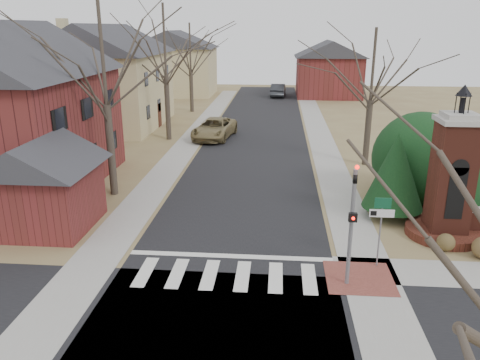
# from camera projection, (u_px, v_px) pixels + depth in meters

# --- Properties ---
(ground) EXTENTS (120.00, 120.00, 0.00)m
(ground) POSITION_uv_depth(u_px,v_px,m) (224.00, 287.00, 16.25)
(ground) COLOR brown
(ground) RESTS_ON ground
(main_street) EXTENTS (8.00, 70.00, 0.01)m
(main_street) POSITION_uv_depth(u_px,v_px,m) (256.00, 141.00, 37.08)
(main_street) COLOR black
(main_street) RESTS_ON ground
(cross_street) EXTENTS (120.00, 8.00, 0.01)m
(cross_street) POSITION_uv_depth(u_px,v_px,m) (211.00, 342.00, 13.41)
(cross_street) COLOR black
(cross_street) RESTS_ON ground
(crosswalk_zone) EXTENTS (8.00, 2.20, 0.02)m
(crosswalk_zone) POSITION_uv_depth(u_px,v_px,m) (226.00, 275.00, 17.00)
(crosswalk_zone) COLOR silver
(crosswalk_zone) RESTS_ON ground
(stop_bar) EXTENTS (8.00, 0.35, 0.02)m
(stop_bar) POSITION_uv_depth(u_px,v_px,m) (230.00, 256.00, 18.42)
(stop_bar) COLOR silver
(stop_bar) RESTS_ON ground
(sidewalk_right_main) EXTENTS (2.00, 60.00, 0.02)m
(sidewalk_right_main) POSITION_uv_depth(u_px,v_px,m) (322.00, 142.00, 36.66)
(sidewalk_right_main) COLOR gray
(sidewalk_right_main) RESTS_ON ground
(sidewalk_left) EXTENTS (2.00, 60.00, 0.02)m
(sidewalk_left) POSITION_uv_depth(u_px,v_px,m) (191.00, 140.00, 37.49)
(sidewalk_left) COLOR gray
(sidewalk_left) RESTS_ON ground
(curb_apron) EXTENTS (2.40, 2.40, 0.02)m
(curb_apron) POSITION_uv_depth(u_px,v_px,m) (359.00, 278.00, 16.81)
(curb_apron) COLOR brown
(curb_apron) RESTS_ON ground
(traffic_signal_pole) EXTENTS (0.28, 0.41, 4.50)m
(traffic_signal_pole) POSITION_uv_depth(u_px,v_px,m) (352.00, 216.00, 15.64)
(traffic_signal_pole) COLOR slate
(traffic_signal_pole) RESTS_ON ground
(sign_post) EXTENTS (0.90, 0.07, 2.75)m
(sign_post) POSITION_uv_depth(u_px,v_px,m) (381.00, 218.00, 17.08)
(sign_post) COLOR slate
(sign_post) RESTS_ON ground
(brick_gate_monument) EXTENTS (3.20, 3.20, 6.47)m
(brick_gate_monument) POSITION_uv_depth(u_px,v_px,m) (450.00, 188.00, 19.59)
(brick_gate_monument) COLOR #5B261A
(brick_gate_monument) RESTS_ON ground
(house_brick_left) EXTENTS (9.80, 11.80, 9.42)m
(house_brick_left) POSITION_uv_depth(u_px,v_px,m) (6.00, 104.00, 25.29)
(house_brick_left) COLOR maroon
(house_brick_left) RESTS_ON ground
(house_stucco_left) EXTENTS (9.80, 12.80, 9.28)m
(house_stucco_left) POSITION_uv_depth(u_px,v_px,m) (107.00, 74.00, 41.45)
(house_stucco_left) COLOR tan
(house_stucco_left) RESTS_ON ground
(garage_left) EXTENTS (4.80, 4.80, 4.29)m
(garage_left) POSITION_uv_depth(u_px,v_px,m) (42.00, 180.00, 20.48)
(garage_left) COLOR maroon
(garage_left) RESTS_ON ground
(house_distant_left) EXTENTS (10.80, 8.80, 8.53)m
(house_distant_left) POSITION_uv_depth(u_px,v_px,m) (175.00, 62.00, 61.32)
(house_distant_left) COLOR tan
(house_distant_left) RESTS_ON ground
(house_distant_right) EXTENTS (8.80, 8.80, 7.30)m
(house_distant_right) POSITION_uv_depth(u_px,v_px,m) (329.00, 68.00, 59.92)
(house_distant_right) COLOR maroon
(house_distant_right) RESTS_ON ground
(evergreen_near) EXTENTS (2.80, 2.80, 4.10)m
(evergreen_near) POSITION_uv_depth(u_px,v_px,m) (395.00, 170.00, 21.59)
(evergreen_near) COLOR #473D33
(evergreen_near) RESTS_ON ground
(evergreen_mid) EXTENTS (3.40, 3.40, 4.70)m
(evergreen_mid) POSITION_uv_depth(u_px,v_px,m) (461.00, 159.00, 22.37)
(evergreen_mid) COLOR #473D33
(evergreen_mid) RESTS_ON ground
(evergreen_mass) EXTENTS (4.80, 4.80, 4.80)m
(evergreen_mass) POSITION_uv_depth(u_px,v_px,m) (420.00, 155.00, 23.78)
(evergreen_mass) COLOR black
(evergreen_mass) RESTS_ON ground
(bare_tree_0) EXTENTS (8.05, 8.05, 11.15)m
(bare_tree_0) POSITION_uv_depth(u_px,v_px,m) (102.00, 46.00, 22.93)
(bare_tree_0) COLOR #473D33
(bare_tree_0) RESTS_ON ground
(bare_tree_1) EXTENTS (8.40, 8.40, 11.64)m
(bare_tree_1) POSITION_uv_depth(u_px,v_px,m) (164.00, 35.00, 35.13)
(bare_tree_1) COLOR #473D33
(bare_tree_1) RESTS_ON ground
(bare_tree_2) EXTENTS (7.35, 7.35, 10.19)m
(bare_tree_2) POSITION_uv_depth(u_px,v_px,m) (190.00, 43.00, 47.79)
(bare_tree_2) COLOR #473D33
(bare_tree_2) RESTS_ON ground
(bare_tree_3) EXTENTS (7.00, 7.00, 9.70)m
(bare_tree_3) POSITION_uv_depth(u_px,v_px,m) (374.00, 60.00, 28.72)
(bare_tree_3) COLOR #473D33
(bare_tree_3) RESTS_ON ground
(pickup_truck) EXTENTS (3.46, 6.08, 1.60)m
(pickup_truck) POSITION_uv_depth(u_px,v_px,m) (214.00, 129.00, 37.74)
(pickup_truck) COLOR olive
(pickup_truck) RESTS_ON ground
(distant_car) EXTENTS (2.04, 5.11, 1.65)m
(distant_car) POSITION_uv_depth(u_px,v_px,m) (278.00, 90.00, 60.48)
(distant_car) COLOR #2E3135
(distant_car) RESTS_ON ground
(dry_shrub_left) EXTENTS (0.72, 0.72, 0.72)m
(dry_shrub_left) POSITION_uv_depth(u_px,v_px,m) (446.00, 242.00, 18.80)
(dry_shrub_left) COLOR brown
(dry_shrub_left) RESTS_ON ground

